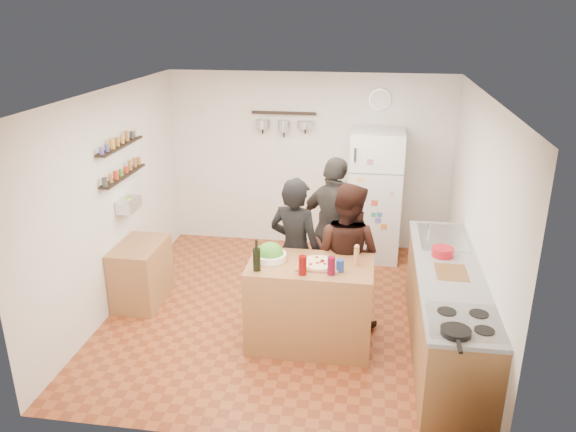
% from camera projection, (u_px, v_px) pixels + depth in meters
% --- Properties ---
extents(room_shell, '(4.20, 4.20, 4.20)m').
position_uv_depth(room_shell, '(292.00, 199.00, 6.43)').
color(room_shell, brown).
rests_on(room_shell, ground).
extents(prep_island, '(1.25, 0.72, 0.91)m').
position_uv_depth(prep_island, '(310.00, 304.00, 5.75)').
color(prep_island, '#9B6A38').
rests_on(prep_island, floor).
extents(pizza_board, '(0.42, 0.34, 0.02)m').
position_uv_depth(pizza_board, '(318.00, 264.00, 5.56)').
color(pizza_board, '#975C37').
rests_on(pizza_board, prep_island).
extents(pizza, '(0.34, 0.34, 0.02)m').
position_uv_depth(pizza, '(318.00, 263.00, 5.55)').
color(pizza, beige).
rests_on(pizza, pizza_board).
extents(salad_bowl, '(0.33, 0.33, 0.07)m').
position_uv_depth(salad_bowl, '(270.00, 256.00, 5.69)').
color(salad_bowl, white).
rests_on(salad_bowl, prep_island).
extents(wine_bottle, '(0.08, 0.08, 0.23)m').
position_uv_depth(wine_bottle, '(257.00, 260.00, 5.42)').
color(wine_bottle, black).
rests_on(wine_bottle, prep_island).
extents(wine_glass_near, '(0.08, 0.08, 0.19)m').
position_uv_depth(wine_glass_near, '(303.00, 265.00, 5.34)').
color(wine_glass_near, '#5B0807').
rests_on(wine_glass_near, prep_island).
extents(wine_glass_far, '(0.07, 0.07, 0.18)m').
position_uv_depth(wine_glass_far, '(331.00, 266.00, 5.34)').
color(wine_glass_far, '#57071F').
rests_on(wine_glass_far, prep_island).
extents(pepper_mill, '(0.05, 0.05, 0.17)m').
position_uv_depth(pepper_mill, '(356.00, 257.00, 5.54)').
color(pepper_mill, '#AE8049').
rests_on(pepper_mill, prep_island).
extents(salt_canister, '(0.07, 0.07, 0.12)m').
position_uv_depth(salt_canister, '(340.00, 266.00, 5.42)').
color(salt_canister, navy).
rests_on(salt_canister, prep_island).
extents(person_left, '(0.71, 0.58, 1.66)m').
position_uv_depth(person_left, '(295.00, 251.00, 6.09)').
color(person_left, black).
rests_on(person_left, floor).
extents(person_center, '(0.97, 0.88, 1.62)m').
position_uv_depth(person_center, '(346.00, 255.00, 6.04)').
color(person_center, black).
rests_on(person_center, floor).
extents(person_back, '(1.08, 0.92, 1.74)m').
position_uv_depth(person_back, '(335.00, 230.00, 6.58)').
color(person_back, '#292624').
rests_on(person_back, floor).
extents(counter_run, '(0.63, 2.63, 0.90)m').
position_uv_depth(counter_run, '(446.00, 313.00, 5.60)').
color(counter_run, '#9E7042').
rests_on(counter_run, floor).
extents(stove_top, '(0.60, 0.62, 0.02)m').
position_uv_depth(stove_top, '(465.00, 322.00, 4.56)').
color(stove_top, white).
rests_on(stove_top, counter_run).
extents(skillet, '(0.24, 0.24, 0.05)m').
position_uv_depth(skillet, '(456.00, 332.00, 4.36)').
color(skillet, black).
rests_on(skillet, stove_top).
extents(sink, '(0.50, 0.80, 0.03)m').
position_uv_depth(sink, '(442.00, 238.00, 6.22)').
color(sink, silver).
rests_on(sink, counter_run).
extents(cutting_board, '(0.30, 0.40, 0.02)m').
position_uv_depth(cutting_board, '(451.00, 273.00, 5.40)').
color(cutting_board, olive).
rests_on(cutting_board, counter_run).
extents(red_bowl, '(0.22, 0.22, 0.09)m').
position_uv_depth(red_bowl, '(443.00, 252.00, 5.73)').
color(red_bowl, '#B21420').
rests_on(red_bowl, counter_run).
extents(fridge, '(0.70, 0.68, 1.80)m').
position_uv_depth(fridge, '(375.00, 195.00, 7.68)').
color(fridge, white).
rests_on(fridge, floor).
extents(wall_clock, '(0.30, 0.03, 0.30)m').
position_uv_depth(wall_clock, '(380.00, 100.00, 7.55)').
color(wall_clock, silver).
rests_on(wall_clock, back_wall).
extents(spice_shelf_lower, '(0.12, 1.00, 0.02)m').
position_uv_depth(spice_shelf_lower, '(123.00, 176.00, 6.44)').
color(spice_shelf_lower, black).
rests_on(spice_shelf_lower, left_wall).
extents(spice_shelf_upper, '(0.12, 1.00, 0.02)m').
position_uv_depth(spice_shelf_upper, '(120.00, 146.00, 6.32)').
color(spice_shelf_upper, black).
rests_on(spice_shelf_upper, left_wall).
extents(produce_basket, '(0.18, 0.35, 0.14)m').
position_uv_depth(produce_basket, '(129.00, 205.00, 6.56)').
color(produce_basket, silver).
rests_on(produce_basket, left_wall).
extents(side_table, '(0.50, 0.80, 0.73)m').
position_uv_depth(side_table, '(142.00, 273.00, 6.63)').
color(side_table, '#A16743').
rests_on(side_table, floor).
extents(pot_rack, '(0.90, 0.04, 0.04)m').
position_uv_depth(pot_rack, '(284.00, 113.00, 7.73)').
color(pot_rack, black).
rests_on(pot_rack, back_wall).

